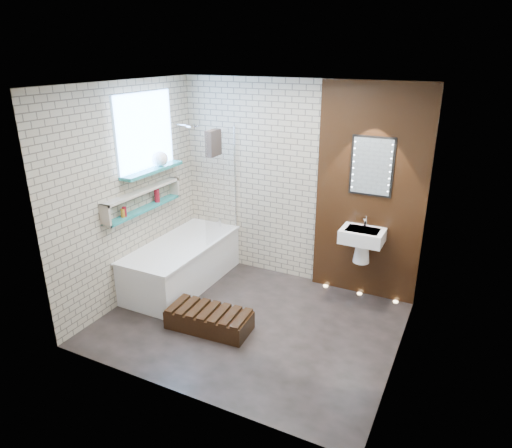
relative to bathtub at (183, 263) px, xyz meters
The scene contains 15 objects.
ground 1.34m from the bathtub, 20.18° to the right, with size 3.20×3.20×0.00m, color black.
room_shell 1.65m from the bathtub, 20.18° to the right, with size 3.24×3.20×2.60m.
walnut_panel 2.53m from the bathtub, 20.65° to the left, with size 1.30×0.06×2.60m, color black.
clerestory_window 1.65m from the bathtub, 163.78° to the right, with size 0.18×1.00×0.94m.
display_niche 1.00m from the bathtub, 135.46° to the right, with size 0.14×1.30×0.26m.
bathtub is the anchor object (origin of this frame).
bath_screen 1.14m from the bathtub, 51.10° to the left, with size 0.01×0.78×1.40m, color white.
towel 1.62m from the bathtub, 39.35° to the left, with size 0.09×0.24×0.31m, color #2A2321.
shower_head 1.78m from the bathtub, 98.54° to the left, with size 0.18×0.18×0.02m, color silver.
washbasin 2.32m from the bathtub, 16.01° to the left, with size 0.50×0.36×0.58m.
led_mirror 2.68m from the bathtub, 19.78° to the left, with size 0.50×0.02×0.70m.
walnut_step 1.16m from the bathtub, 40.82° to the right, with size 0.93×0.41×0.21m, color black.
niche_bottles 0.97m from the bathtub, 137.25° to the right, with size 0.07×0.69×0.17m.
sill_vases 1.38m from the bathtub, 169.06° to the left, with size 0.18×0.18×0.18m.
floor_uplights 2.32m from the bathtub, 19.02° to the left, with size 0.96×0.06×0.01m.
Camera 1 is at (2.04, -3.96, 2.90)m, focal length 32.06 mm.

